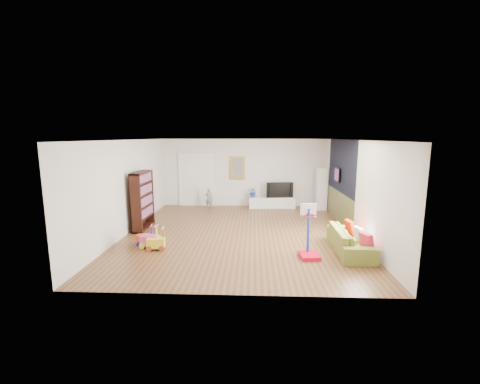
{
  "coord_description": "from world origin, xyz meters",
  "views": [
    {
      "loc": [
        0.4,
        -9.07,
        2.8
      ],
      "look_at": [
        0.0,
        0.4,
        1.15
      ],
      "focal_mm": 24.0,
      "sensor_mm": 36.0,
      "label": 1
    }
  ],
  "objects_px": {
    "basketball_hoop": "(310,232)",
    "media_console": "(272,202)",
    "sofa": "(350,240)",
    "bookshelf": "(143,200)"
  },
  "relations": [
    {
      "from": "media_console",
      "to": "basketball_hoop",
      "type": "distance_m",
      "value": 5.36
    },
    {
      "from": "media_console",
      "to": "basketball_hoop",
      "type": "height_order",
      "value": "basketball_hoop"
    },
    {
      "from": "bookshelf",
      "to": "basketball_hoop",
      "type": "height_order",
      "value": "bookshelf"
    },
    {
      "from": "media_console",
      "to": "sofa",
      "type": "distance_m",
      "value": 5.13
    },
    {
      "from": "media_console",
      "to": "bookshelf",
      "type": "distance_m",
      "value": 5.18
    },
    {
      "from": "sofa",
      "to": "basketball_hoop",
      "type": "relative_size",
      "value": 1.56
    },
    {
      "from": "media_console",
      "to": "bookshelf",
      "type": "xyz_separation_m",
      "value": [
        -4.1,
        -3.09,
        0.67
      ]
    },
    {
      "from": "basketball_hoop",
      "to": "media_console",
      "type": "bearing_deg",
      "value": 90.16
    },
    {
      "from": "media_console",
      "to": "basketball_hoop",
      "type": "xyz_separation_m",
      "value": [
        0.57,
        -5.32,
        0.42
      ]
    },
    {
      "from": "sofa",
      "to": "bookshelf",
      "type": "bearing_deg",
      "value": 74.61
    }
  ]
}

